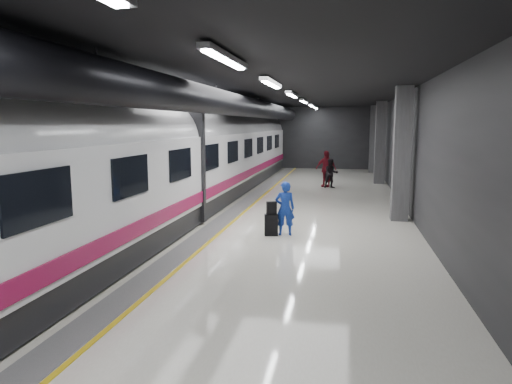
{
  "coord_description": "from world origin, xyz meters",
  "views": [
    {
      "loc": [
        2.71,
        -13.97,
        3.24
      ],
      "look_at": [
        0.34,
        -1.95,
        1.42
      ],
      "focal_mm": 32.0,
      "sensor_mm": 36.0,
      "label": 1
    }
  ],
  "objects": [
    {
      "name": "ground",
      "position": [
        0.0,
        0.0,
        0.0
      ],
      "size": [
        40.0,
        40.0,
        0.0
      ],
      "primitive_type": "plane",
      "color": "white",
      "rests_on": "ground"
    },
    {
      "name": "traveler_main",
      "position": [
        1.0,
        -0.88,
        0.8
      ],
      "size": [
        0.65,
        0.5,
        1.6
      ],
      "primitive_type": "imported",
      "rotation": [
        0.0,
        0.0,
        3.37
      ],
      "color": "blue",
      "rests_on": "ground"
    },
    {
      "name": "traveler_far_b",
      "position": [
        1.72,
        10.03,
        0.95
      ],
      "size": [
        1.2,
        0.79,
        1.89
      ],
      "primitive_type": "imported",
      "rotation": [
        0.0,
        0.0,
        -0.33
      ],
      "color": "maroon",
      "rests_on": "ground"
    },
    {
      "name": "train",
      "position": [
        -3.25,
        -0.0,
        2.07
      ],
      "size": [
        3.05,
        38.0,
        4.05
      ],
      "color": "black",
      "rests_on": "ground"
    },
    {
      "name": "shoulder_bag",
      "position": [
        0.62,
        -1.01,
        0.82
      ],
      "size": [
        0.32,
        0.25,
        0.38
      ],
      "primitive_type": "cube",
      "rotation": [
        0.0,
        0.0,
        0.41
      ],
      "color": "black",
      "rests_on": "suitcase_main"
    },
    {
      "name": "platform_hall",
      "position": [
        -0.29,
        0.96,
        3.54
      ],
      "size": [
        10.02,
        40.02,
        4.51
      ],
      "color": "black",
      "rests_on": "ground"
    },
    {
      "name": "suitcase_far",
      "position": [
        1.72,
        12.49,
        0.23
      ],
      "size": [
        0.35,
        0.28,
        0.45
      ],
      "primitive_type": "cube",
      "rotation": [
        0.0,
        0.0,
        0.3
      ],
      "color": "black",
      "rests_on": "ground"
    },
    {
      "name": "suitcase_main",
      "position": [
        0.61,
        -1.02,
        0.31
      ],
      "size": [
        0.43,
        0.32,
        0.63
      ],
      "primitive_type": "cube",
      "rotation": [
        0.0,
        0.0,
        0.23
      ],
      "color": "black",
      "rests_on": "ground"
    },
    {
      "name": "traveler_far_a",
      "position": [
        2.0,
        9.57,
        0.76
      ],
      "size": [
        0.86,
        0.74,
        1.51
      ],
      "primitive_type": "imported",
      "rotation": [
        0.0,
        0.0,
        0.26
      ],
      "color": "black",
      "rests_on": "ground"
    }
  ]
}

